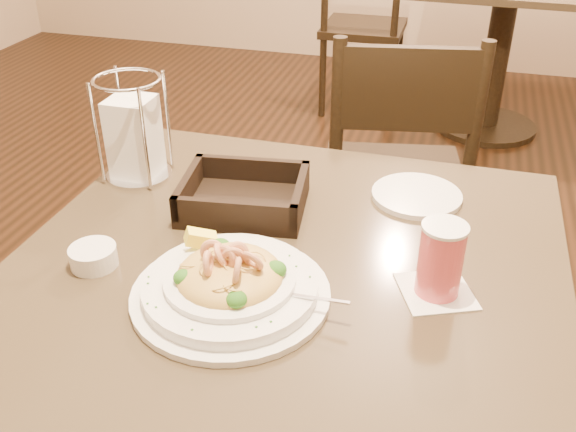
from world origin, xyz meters
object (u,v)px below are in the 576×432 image
(background_table, at_px, (501,30))
(napkin_caddy, at_px, (134,135))
(dining_chair_near, at_px, (396,172))
(side_plate, at_px, (417,195))
(pasta_bowl, at_px, (230,282))
(main_table, at_px, (285,371))
(dining_chair_far, at_px, (363,22))
(butter_ramekin, at_px, (93,256))
(bread_basket, at_px, (244,198))
(drink_glass, at_px, (441,260))

(background_table, xyz_separation_m, napkin_caddy, (-0.76, -2.29, 0.33))
(dining_chair_near, height_order, side_plate, dining_chair_near)
(pasta_bowl, height_order, side_plate, pasta_bowl)
(pasta_bowl, xyz_separation_m, napkin_caddy, (-0.32, 0.32, 0.06))
(dining_chair_near, bearing_deg, side_plate, 88.45)
(main_table, relative_size, background_table, 0.96)
(background_table, relative_size, dining_chair_far, 1.00)
(butter_ramekin, bearing_deg, napkin_caddy, 103.97)
(bread_basket, relative_size, side_plate, 1.43)
(dining_chair_far, xyz_separation_m, butter_ramekin, (0.02, -2.66, 0.28))
(pasta_bowl, bearing_deg, napkin_caddy, 134.58)
(dining_chair_far, distance_m, butter_ramekin, 2.67)
(drink_glass, bearing_deg, bread_basket, 156.48)
(background_table, bearing_deg, dining_chair_far, 174.88)
(drink_glass, bearing_deg, background_table, 86.87)
(main_table, bearing_deg, pasta_bowl, -117.32)
(background_table, bearing_deg, bread_basket, -102.10)
(bread_basket, relative_size, napkin_caddy, 1.17)
(napkin_caddy, bearing_deg, pasta_bowl, -45.42)
(bread_basket, height_order, napkin_caddy, napkin_caddy)
(drink_glass, distance_m, side_plate, 0.30)
(dining_chair_near, height_order, dining_chair_far, same)
(dining_chair_far, distance_m, drink_glass, 2.66)
(side_plate, height_order, butter_ramekin, butter_ramekin)
(napkin_caddy, height_order, butter_ramekin, napkin_caddy)
(dining_chair_far, distance_m, side_plate, 2.36)
(dining_chair_near, xyz_separation_m, dining_chair_far, (-0.40, 1.68, 0.00))
(dining_chair_far, relative_size, drink_glass, 6.63)
(napkin_caddy, relative_size, side_plate, 1.22)
(background_table, relative_size, bread_basket, 3.78)
(main_table, relative_size, drink_glass, 6.42)
(main_table, distance_m, napkin_caddy, 0.54)
(dining_chair_near, distance_m, butter_ramekin, 1.09)
(dining_chair_near, bearing_deg, background_table, -111.13)
(pasta_bowl, bearing_deg, background_table, 80.51)
(dining_chair_far, bearing_deg, butter_ramekin, 89.79)
(dining_chair_far, relative_size, butter_ramekin, 12.16)
(background_table, height_order, napkin_caddy, napkin_caddy)
(side_plate, bearing_deg, dining_chair_near, 99.15)
(dining_chair_near, xyz_separation_m, butter_ramekin, (-0.38, -0.98, 0.28))
(pasta_bowl, relative_size, bread_basket, 1.36)
(background_table, xyz_separation_m, dining_chair_far, (-0.70, 0.06, -0.02))
(dining_chair_far, bearing_deg, background_table, 174.30)
(drink_glass, xyz_separation_m, butter_ramekin, (-0.54, -0.08, -0.04))
(drink_glass, bearing_deg, pasta_bowl, -161.87)
(main_table, height_order, background_table, same)
(background_table, distance_m, drink_glass, 2.53)
(main_table, xyz_separation_m, side_plate, (0.18, 0.28, 0.25))
(background_table, distance_m, pasta_bowl, 2.66)
(dining_chair_far, bearing_deg, napkin_caddy, 87.99)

